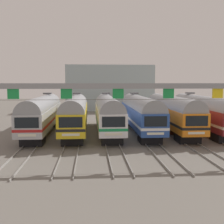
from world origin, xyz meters
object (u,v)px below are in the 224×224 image
at_px(catenary_gantry, 143,97).
at_px(commuter_train_maroon, 203,112).
at_px(commuter_train_orange, 172,112).
at_px(commuter_train_blue, 140,112).
at_px(commuter_train_white, 108,112).
at_px(commuter_train_yellow, 75,113).
at_px(commuter_train_stainless, 42,113).

bearing_deg(catenary_gantry, commuter_train_maroon, 52.33).
bearing_deg(commuter_train_orange, commuter_train_blue, 179.94).
relative_size(commuter_train_white, catenary_gantry, 0.69).
height_order(commuter_train_yellow, commuter_train_maroon, same).
distance_m(commuter_train_stainless, catenary_gantry, 17.26).
distance_m(commuter_train_yellow, commuter_train_white, 4.17).
bearing_deg(commuter_train_orange, catenary_gantry, -114.86).
relative_size(commuter_train_yellow, catenary_gantry, 0.69).
distance_m(commuter_train_blue, commuter_train_maroon, 8.34).
height_order(commuter_train_blue, catenary_gantry, catenary_gantry).
height_order(commuter_train_white, commuter_train_blue, same).
xyz_separation_m(commuter_train_stainless, catenary_gantry, (10.42, -13.50, 2.67)).
bearing_deg(commuter_train_maroon, commuter_train_orange, -179.94).
relative_size(commuter_train_stainless, commuter_train_yellow, 1.00).
bearing_deg(commuter_train_white, commuter_train_stainless, 180.00).
relative_size(commuter_train_white, commuter_train_orange, 1.00).
distance_m(commuter_train_white, commuter_train_orange, 8.34).
height_order(commuter_train_stainless, catenary_gantry, catenary_gantry).
relative_size(commuter_train_yellow, commuter_train_blue, 1.00).
xyz_separation_m(commuter_train_stainless, commuter_train_maroon, (20.85, 0.00, 0.00)).
height_order(commuter_train_white, commuter_train_orange, commuter_train_white).
bearing_deg(commuter_train_maroon, commuter_train_yellow, 180.00).
bearing_deg(commuter_train_white, commuter_train_maroon, 0.00).
distance_m(commuter_train_stainless, commuter_train_blue, 12.51).
height_order(commuter_train_blue, commuter_train_maroon, same).
relative_size(commuter_train_yellow, commuter_train_orange, 1.00).
bearing_deg(commuter_train_white, commuter_train_orange, -0.03).
bearing_deg(commuter_train_stainless, commuter_train_white, 0.00).
distance_m(commuter_train_orange, catenary_gantry, 15.11).
bearing_deg(commuter_train_maroon, commuter_train_blue, 180.00).
xyz_separation_m(commuter_train_blue, catenary_gantry, (-2.08, -13.50, 2.67)).
bearing_deg(commuter_train_blue, commuter_train_maroon, 0.00).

